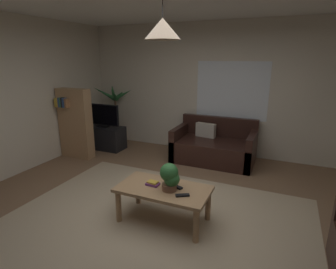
{
  "coord_description": "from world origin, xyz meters",
  "views": [
    {
      "loc": [
        1.33,
        -2.73,
        2.0
      ],
      "look_at": [
        0.0,
        0.3,
        1.05
      ],
      "focal_mm": 29.2,
      "sensor_mm": 36.0,
      "label": 1
    }
  ],
  "objects_px": {
    "book_on_table_1": "(153,182)",
    "remote_on_table_1": "(182,195)",
    "tv_stand": "(104,137)",
    "pendant_lamp": "(163,29)",
    "tv": "(102,115)",
    "couch_under_window": "(214,147)",
    "potted_plant_on_table": "(170,176)",
    "potted_palm_corner": "(116,117)",
    "book_on_table_0": "(153,184)",
    "coffee_table": "(163,193)",
    "bookshelf_corner": "(75,123)",
    "remote_on_table_0": "(177,187)"
  },
  "relations": [
    {
      "from": "couch_under_window",
      "to": "pendant_lamp",
      "type": "relative_size",
      "value": 3.01
    },
    {
      "from": "book_on_table_0",
      "to": "tv",
      "type": "distance_m",
      "value": 3.04
    },
    {
      "from": "potted_palm_corner",
      "to": "pendant_lamp",
      "type": "bearing_deg",
      "value": -46.69
    },
    {
      "from": "book_on_table_0",
      "to": "remote_on_table_0",
      "type": "xyz_separation_m",
      "value": [
        0.3,
        0.06,
        -0.0
      ]
    },
    {
      "from": "tv_stand",
      "to": "pendant_lamp",
      "type": "relative_size",
      "value": 1.75
    },
    {
      "from": "book_on_table_1",
      "to": "couch_under_window",
      "type": "bearing_deg",
      "value": 85.11
    },
    {
      "from": "potted_palm_corner",
      "to": "bookshelf_corner",
      "type": "xyz_separation_m",
      "value": [
        -0.17,
        -1.18,
        0.1
      ]
    },
    {
      "from": "couch_under_window",
      "to": "remote_on_table_1",
      "type": "xyz_separation_m",
      "value": [
        0.24,
        -2.4,
        0.19
      ]
    },
    {
      "from": "remote_on_table_1",
      "to": "bookshelf_corner",
      "type": "height_order",
      "value": "bookshelf_corner"
    },
    {
      "from": "tv",
      "to": "pendant_lamp",
      "type": "bearing_deg",
      "value": -40.2
    },
    {
      "from": "remote_on_table_0",
      "to": "potted_palm_corner",
      "type": "xyz_separation_m",
      "value": [
        -2.56,
        2.49,
        0.15
      ]
    },
    {
      "from": "book_on_table_1",
      "to": "remote_on_table_0",
      "type": "height_order",
      "value": "book_on_table_1"
    },
    {
      "from": "book_on_table_1",
      "to": "tv_stand",
      "type": "distance_m",
      "value": 3.05
    },
    {
      "from": "coffee_table",
      "to": "tv_stand",
      "type": "distance_m",
      "value": 3.16
    },
    {
      "from": "coffee_table",
      "to": "potted_plant_on_table",
      "type": "bearing_deg",
      "value": -12.74
    },
    {
      "from": "potted_plant_on_table",
      "to": "tv_stand",
      "type": "relative_size",
      "value": 0.37
    },
    {
      "from": "coffee_table",
      "to": "book_on_table_1",
      "type": "bearing_deg",
      "value": 176.91
    },
    {
      "from": "coffee_table",
      "to": "potted_palm_corner",
      "type": "xyz_separation_m",
      "value": [
        -2.41,
        2.56,
        0.23
      ]
    },
    {
      "from": "tv",
      "to": "remote_on_table_1",
      "type": "bearing_deg",
      "value": -38.44
    },
    {
      "from": "remote_on_table_1",
      "to": "remote_on_table_0",
      "type": "bearing_deg",
      "value": -171.43
    },
    {
      "from": "potted_plant_on_table",
      "to": "potted_palm_corner",
      "type": "height_order",
      "value": "potted_palm_corner"
    },
    {
      "from": "remote_on_table_1",
      "to": "potted_plant_on_table",
      "type": "xyz_separation_m",
      "value": [
        -0.19,
        0.08,
        0.16
      ]
    },
    {
      "from": "book_on_table_1",
      "to": "remote_on_table_0",
      "type": "xyz_separation_m",
      "value": [
        0.3,
        0.06,
        -0.03
      ]
    },
    {
      "from": "coffee_table",
      "to": "book_on_table_0",
      "type": "relative_size",
      "value": 7.06
    },
    {
      "from": "coffee_table",
      "to": "bookshelf_corner",
      "type": "height_order",
      "value": "bookshelf_corner"
    },
    {
      "from": "book_on_table_1",
      "to": "remote_on_table_1",
      "type": "bearing_deg",
      "value": -14.66
    },
    {
      "from": "couch_under_window",
      "to": "coffee_table",
      "type": "xyz_separation_m",
      "value": [
        -0.04,
        -2.29,
        0.11
      ]
    },
    {
      "from": "book_on_table_0",
      "to": "bookshelf_corner",
      "type": "xyz_separation_m",
      "value": [
        -2.43,
        1.37,
        0.25
      ]
    },
    {
      "from": "remote_on_table_0",
      "to": "tv_stand",
      "type": "distance_m",
      "value": 3.23
    },
    {
      "from": "potted_plant_on_table",
      "to": "bookshelf_corner",
      "type": "bearing_deg",
      "value": 152.45
    },
    {
      "from": "tv",
      "to": "potted_palm_corner",
      "type": "bearing_deg",
      "value": 91.32
    },
    {
      "from": "book_on_table_0",
      "to": "book_on_table_1",
      "type": "relative_size",
      "value": 1.24
    },
    {
      "from": "coffee_table",
      "to": "potted_plant_on_table",
      "type": "distance_m",
      "value": 0.27
    },
    {
      "from": "potted_plant_on_table",
      "to": "tv",
      "type": "bearing_deg",
      "value": 140.62
    },
    {
      "from": "coffee_table",
      "to": "bookshelf_corner",
      "type": "relative_size",
      "value": 0.81
    },
    {
      "from": "couch_under_window",
      "to": "bookshelf_corner",
      "type": "bearing_deg",
      "value": -160.89
    },
    {
      "from": "remote_on_table_1",
      "to": "potted_palm_corner",
      "type": "bearing_deg",
      "value": -164.76
    },
    {
      "from": "remote_on_table_0",
      "to": "remote_on_table_1",
      "type": "distance_m",
      "value": 0.23
    },
    {
      "from": "potted_plant_on_table",
      "to": "tv",
      "type": "xyz_separation_m",
      "value": [
        -2.5,
        2.05,
        0.13
      ]
    },
    {
      "from": "tv",
      "to": "bookshelf_corner",
      "type": "relative_size",
      "value": 0.58
    },
    {
      "from": "bookshelf_corner",
      "to": "pendant_lamp",
      "type": "relative_size",
      "value": 2.72
    },
    {
      "from": "couch_under_window",
      "to": "book_on_table_0",
      "type": "height_order",
      "value": "couch_under_window"
    },
    {
      "from": "book_on_table_1",
      "to": "remote_on_table_1",
      "type": "xyz_separation_m",
      "value": [
        0.44,
        -0.12,
        -0.03
      ]
    },
    {
      "from": "remote_on_table_0",
      "to": "bookshelf_corner",
      "type": "height_order",
      "value": "bookshelf_corner"
    },
    {
      "from": "couch_under_window",
      "to": "remote_on_table_0",
      "type": "xyz_separation_m",
      "value": [
        0.1,
        -2.22,
        0.19
      ]
    },
    {
      "from": "book_on_table_1",
      "to": "remote_on_table_1",
      "type": "height_order",
      "value": "book_on_table_1"
    },
    {
      "from": "potted_palm_corner",
      "to": "bookshelf_corner",
      "type": "relative_size",
      "value": 1.01
    },
    {
      "from": "remote_on_table_1",
      "to": "bookshelf_corner",
      "type": "relative_size",
      "value": 0.11
    },
    {
      "from": "book_on_table_0",
      "to": "tv",
      "type": "relative_size",
      "value": 0.2
    },
    {
      "from": "couch_under_window",
      "to": "book_on_table_0",
      "type": "bearing_deg",
      "value": -94.9
    }
  ]
}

